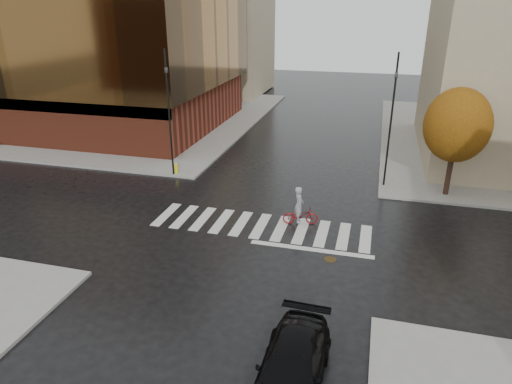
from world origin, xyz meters
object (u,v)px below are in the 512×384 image
traffic_light_nw (168,104)px  traffic_light_ne (392,111)px  cyclist (300,211)px  fire_hydrant (176,168)px  sedan (292,368)px

traffic_light_nw → traffic_light_ne: (13.99, 1.68, -0.01)m
traffic_light_ne → traffic_light_nw: bearing=22.2°
cyclist → fire_hydrant: 10.86m
sedan → fire_hydrant: 19.91m
sedan → traffic_light_ne: size_ratio=0.60×
fire_hydrant → traffic_light_ne: bearing=6.1°
cyclist → traffic_light_nw: (-9.65, 5.00, 4.26)m
cyclist → fire_hydrant: size_ratio=2.98×
sedan → traffic_light_ne: 18.60m
traffic_light_ne → sedan: bearing=97.0°
sedan → traffic_light_nw: (-11.37, 16.23, 4.27)m
cyclist → traffic_light_ne: traffic_light_ne is taller
traffic_light_ne → fire_hydrant: size_ratio=11.57×
sedan → traffic_light_ne: (2.62, 17.91, 4.26)m
fire_hydrant → traffic_light_nw: bearing=-122.1°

